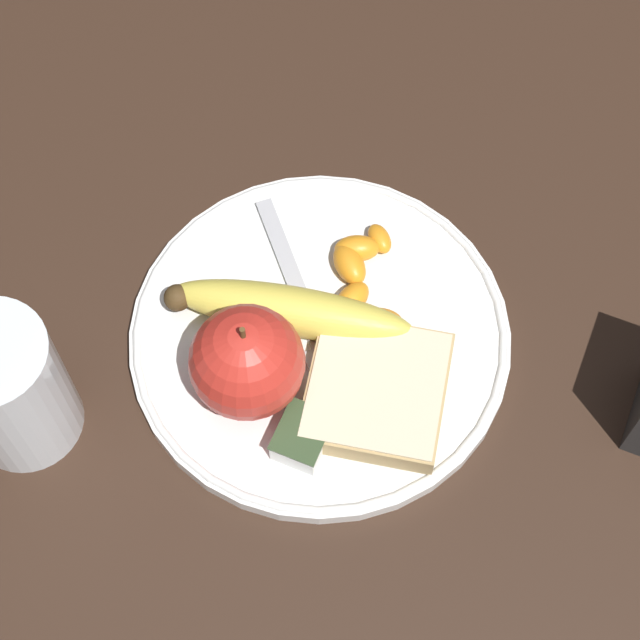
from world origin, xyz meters
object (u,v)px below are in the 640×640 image
object	(u,v)px
apple	(247,362)
fork	(311,324)
banana	(285,316)
bread_slice	(376,391)
plate	(320,336)
jam_packet	(303,437)
juice_glass	(10,390)

from	to	relation	value
apple	fork	xyz separation A→B (m)	(0.06, -0.02, -0.04)
banana	bread_slice	size ratio (longest dim) A/B	1.55
apple	plate	bearing A→B (deg)	-26.71
plate	jam_packet	world-z (taller)	jam_packet
juice_glass	bread_slice	world-z (taller)	juice_glass
juice_glass	banana	size ratio (longest dim) A/B	0.62
plate	bread_slice	distance (m)	0.06
juice_glass	apple	bearing A→B (deg)	-59.72
apple	banana	bearing A→B (deg)	-5.15
banana	fork	bearing A→B (deg)	-60.61
banana	fork	world-z (taller)	banana
plate	apple	distance (m)	0.08
apple	banana	size ratio (longest dim) A/B	0.49
plate	fork	size ratio (longest dim) A/B	1.80
apple	banana	distance (m)	0.06
plate	juice_glass	world-z (taller)	juice_glass
apple	bread_slice	xyz separation A→B (m)	(0.03, -0.08, -0.03)
juice_glass	apple	xyz separation A→B (m)	(0.08, -0.13, -0.00)
plate	bread_slice	xyz separation A→B (m)	(-0.03, -0.05, 0.02)
juice_glass	bread_slice	distance (m)	0.24
plate	fork	world-z (taller)	fork
juice_glass	banana	bearing A→B (deg)	-46.94
jam_packet	plate	bearing A→B (deg)	14.74
plate	bread_slice	world-z (taller)	bread_slice
apple	jam_packet	size ratio (longest dim) A/B	2.17
bread_slice	jam_packet	size ratio (longest dim) A/B	2.84
juice_glass	fork	xyz separation A→B (m)	(0.14, -0.15, -0.04)
apple	fork	world-z (taller)	apple
plate	fork	bearing A→B (deg)	68.10
banana	jam_packet	size ratio (longest dim) A/B	4.40
apple	juice_glass	bearing A→B (deg)	120.28
bread_slice	fork	distance (m)	0.07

